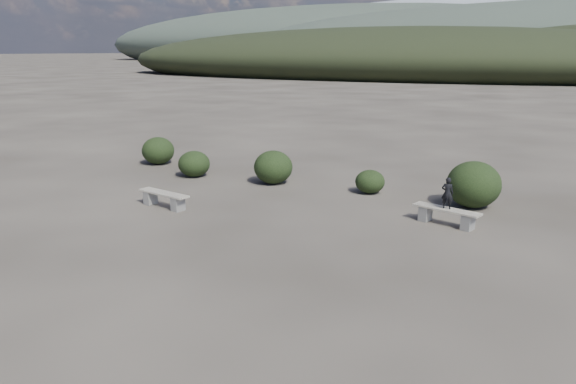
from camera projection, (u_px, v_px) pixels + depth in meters
The scene contains 10 objects.
ground at pixel (182, 271), 12.29m from camera, with size 1200.00×1200.00×0.00m, color #312B26.
bench_left at pixel (164, 198), 17.21m from camera, with size 1.94×0.71×0.48m.
bench_right at pixel (446, 215), 15.46m from camera, with size 1.94×0.86×0.48m.
seated_person at pixel (447, 193), 15.32m from camera, with size 0.32×0.21×0.88m, color black.
shrub_a at pixel (194, 164), 21.36m from camera, with size 1.21×1.21×0.99m, color black.
shrub_b at pixel (273, 167), 20.23m from camera, with size 1.40×1.40×1.20m, color black.
shrub_c at pixel (370, 182), 18.90m from camera, with size 1.00×1.00×0.80m, color black.
shrub_d at pixel (474, 184), 17.14m from camera, with size 1.64×1.64×1.43m, color black.
shrub_f at pixel (158, 151), 23.71m from camera, with size 1.35×1.35×1.15m, color black.
mountain_ridges at pixel (561, 38), 304.24m from camera, with size 500.00×400.00×56.00m.
Camera 1 is at (7.38, -9.10, 4.71)m, focal length 35.00 mm.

